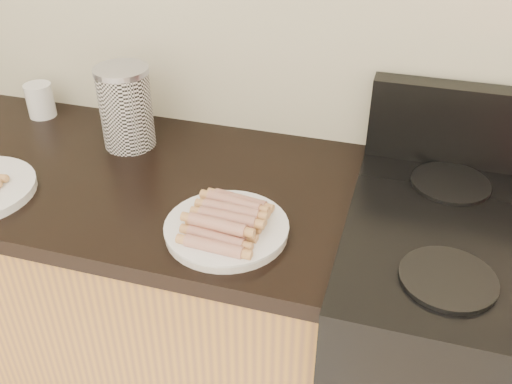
% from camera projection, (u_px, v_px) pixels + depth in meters
% --- Properties ---
extents(burner_near_left, '(0.18, 0.18, 0.01)m').
position_uv_depth(burner_near_left, '(448.00, 279.00, 1.05)').
color(burner_near_left, black).
rests_on(burner_near_left, stove).
extents(burner_far_left, '(0.18, 0.18, 0.01)m').
position_uv_depth(burner_far_left, '(450.00, 183.00, 1.32)').
color(burner_far_left, black).
rests_on(burner_far_left, stove).
extents(main_plate, '(0.28, 0.28, 0.02)m').
position_uv_depth(main_plate, '(227.00, 230.00, 1.18)').
color(main_plate, white).
rests_on(main_plate, counter_slab).
extents(hotdog_pile, '(0.12, 0.21, 0.05)m').
position_uv_depth(hotdog_pile, '(226.00, 219.00, 1.17)').
color(hotdog_pile, brown).
rests_on(hotdog_pile, main_plate).
extents(canister, '(0.14, 0.14, 0.21)m').
position_uv_depth(canister, '(126.00, 107.00, 1.45)').
color(canister, silver).
rests_on(canister, counter_slab).
extents(mug, '(0.09, 0.09, 0.10)m').
position_uv_depth(mug, '(40.00, 100.00, 1.63)').
color(mug, silver).
rests_on(mug, counter_slab).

